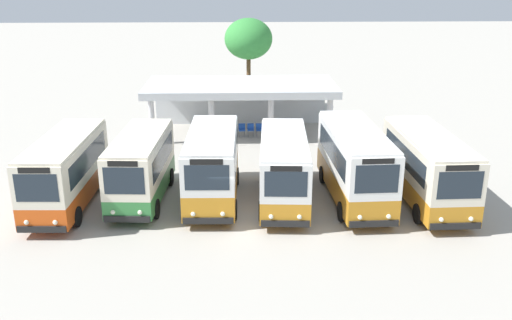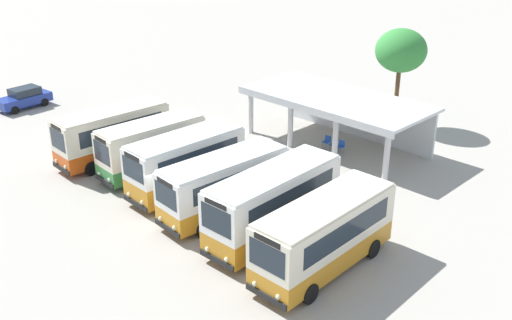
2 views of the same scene
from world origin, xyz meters
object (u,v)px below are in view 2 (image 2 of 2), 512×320
at_px(city_bus_fifth_blue, 274,202).
at_px(waiting_chair_second_from_end, 334,143).
at_px(waiting_chair_middle_seat, 341,145).
at_px(parked_car_flank, 24,98).
at_px(city_bus_second_in_row, 152,146).
at_px(city_bus_middle_cream, 186,162).
at_px(city_bus_far_end_green, 325,233).
at_px(waiting_chair_end_by_column, 327,141).
at_px(city_bus_nearest_orange, 113,133).
at_px(city_bus_fourth_amber, 224,184).

height_order(city_bus_fifth_blue, waiting_chair_second_from_end, city_bus_fifth_blue).
bearing_deg(waiting_chair_middle_seat, parked_car_flank, -156.23).
relative_size(city_bus_second_in_row, city_bus_middle_cream, 0.96).
height_order(city_bus_far_end_green, waiting_chair_end_by_column, city_bus_far_end_green).
height_order(city_bus_middle_cream, waiting_chair_second_from_end, city_bus_middle_cream).
distance_m(city_bus_nearest_orange, waiting_chair_middle_seat, 14.57).
distance_m(city_bus_middle_cream, city_bus_fourth_amber, 3.39).
height_order(city_bus_fourth_amber, waiting_chair_middle_seat, city_bus_fourth_amber).
relative_size(city_bus_far_end_green, waiting_chair_second_from_end, 8.85).
height_order(city_bus_middle_cream, waiting_chair_end_by_column, city_bus_middle_cream).
bearing_deg(waiting_chair_second_from_end, city_bus_nearest_orange, -128.62).
bearing_deg(city_bus_middle_cream, city_bus_second_in_row, 177.85).
height_order(city_bus_middle_cream, parked_car_flank, city_bus_middle_cream).
bearing_deg(waiting_chair_middle_seat, city_bus_nearest_orange, -130.45).
bearing_deg(city_bus_far_end_green, city_bus_nearest_orange, 179.63).
xyz_separation_m(city_bus_second_in_row, city_bus_middle_cream, (3.38, -0.13, 0.07)).
bearing_deg(waiting_chair_middle_seat, city_bus_far_end_green, -56.05).
distance_m(city_bus_fourth_amber, waiting_chair_second_from_end, 11.04).
bearing_deg(city_bus_nearest_orange, waiting_chair_second_from_end, 51.38).
distance_m(city_bus_fifth_blue, waiting_chair_end_by_column, 12.10).
relative_size(city_bus_nearest_orange, city_bus_middle_cream, 1.06).
distance_m(city_bus_middle_cream, parked_car_flank, 20.93).
relative_size(city_bus_second_in_row, waiting_chair_middle_seat, 7.71).
relative_size(city_bus_nearest_orange, waiting_chair_middle_seat, 8.52).
xyz_separation_m(city_bus_nearest_orange, waiting_chair_end_by_column, (8.26, 11.06, -1.31)).
bearing_deg(city_bus_second_in_row, city_bus_fifth_blue, -1.45).
bearing_deg(city_bus_middle_cream, city_bus_far_end_green, -2.82).
relative_size(city_bus_fourth_amber, city_bus_fifth_blue, 0.95).
height_order(waiting_chair_end_by_column, waiting_chair_middle_seat, same).
distance_m(waiting_chair_end_by_column, waiting_chair_second_from_end, 0.58).
height_order(city_bus_fourth_amber, waiting_chair_second_from_end, city_bus_fourth_amber).
distance_m(city_bus_middle_cream, city_bus_fifth_blue, 6.77).
distance_m(city_bus_second_in_row, city_bus_middle_cream, 3.39).
bearing_deg(city_bus_fifth_blue, waiting_chair_middle_seat, 110.93).
xyz_separation_m(city_bus_nearest_orange, city_bus_fifth_blue, (13.54, 0.26, 0.11)).
bearing_deg(city_bus_fifth_blue, parked_car_flank, 179.15).
distance_m(city_bus_fifth_blue, parked_car_flank, 27.70).
relative_size(waiting_chair_end_by_column, waiting_chair_second_from_end, 1.00).
relative_size(city_bus_middle_cream, waiting_chair_middle_seat, 8.03).
bearing_deg(waiting_chair_second_from_end, city_bus_fifth_blue, -66.49).
bearing_deg(city_bus_far_end_green, waiting_chair_second_from_end, 125.89).
bearing_deg(city_bus_nearest_orange, city_bus_fourth_amber, 0.97).
xyz_separation_m(parked_car_flank, waiting_chair_second_from_end, (22.97, 10.39, -0.30)).
distance_m(city_bus_second_in_row, city_bus_fourth_amber, 6.78).
xyz_separation_m(parked_car_flank, waiting_chair_middle_seat, (23.55, 10.37, -0.30)).
distance_m(city_bus_fourth_amber, city_bus_fifth_blue, 3.39).
bearing_deg(waiting_chair_end_by_column, waiting_chair_middle_seat, -0.86).
xyz_separation_m(city_bus_far_end_green, waiting_chair_second_from_end, (-8.09, 11.17, -1.31)).
xyz_separation_m(city_bus_second_in_row, waiting_chair_end_by_column, (4.88, 10.54, -1.27)).
distance_m(city_bus_nearest_orange, parked_car_flank, 14.19).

